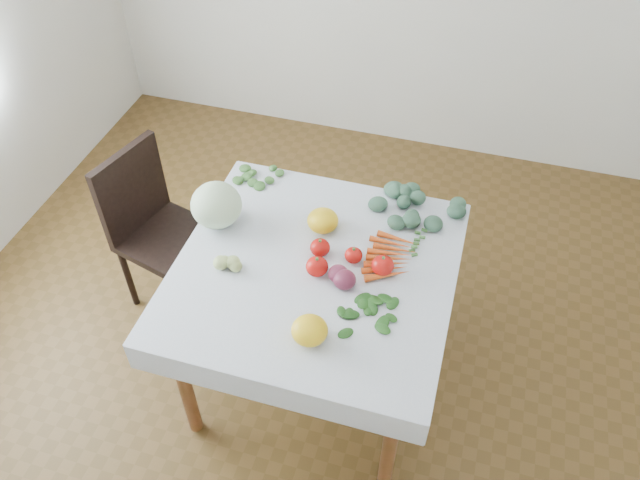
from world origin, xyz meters
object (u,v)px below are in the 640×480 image
object	(u,v)px
table	(315,284)
heirloom_back	(323,221)
cabbage	(216,205)
carrot_bunch	(391,256)
chair	(153,221)

from	to	relation	value
table	heirloom_back	world-z (taller)	heirloom_back
cabbage	carrot_bunch	size ratio (longest dim) A/B	0.74
heirloom_back	carrot_bunch	xyz separation A→B (m)	(0.32, -0.09, -0.03)
table	cabbage	distance (m)	0.54
chair	heirloom_back	distance (m)	0.93
cabbage	carrot_bunch	xyz separation A→B (m)	(0.76, -0.00, -0.08)
table	chair	distance (m)	0.97
table	cabbage	size ratio (longest dim) A/B	4.56
carrot_bunch	cabbage	bearing A→B (deg)	179.81
table	cabbage	bearing A→B (deg)	163.67
cabbage	heirloom_back	bearing A→B (deg)	11.15
heirloom_back	carrot_bunch	size ratio (longest dim) A/B	0.46
cabbage	carrot_bunch	world-z (taller)	cabbage
heirloom_back	cabbage	bearing A→B (deg)	-168.85
table	carrot_bunch	distance (m)	0.34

